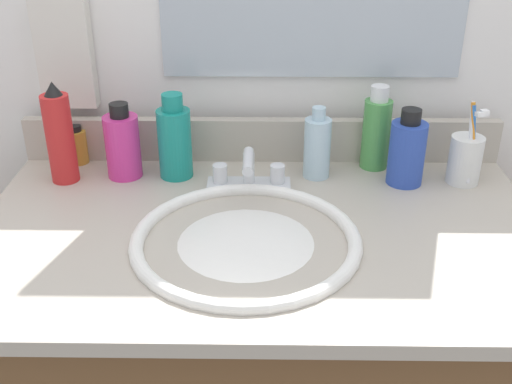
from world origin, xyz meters
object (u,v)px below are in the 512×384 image
object	(u,v)px
bottle_soap_pink	(123,145)
hand_towel	(65,53)
bottle_toner_green	(376,131)
bottle_mouthwash_teal	(175,140)
bottle_oil_amber	(77,145)
cup_white_ceramic	(466,158)
bottle_gel_clear	(317,147)
faucet	(249,176)
bottle_shampoo_blue	(407,151)
bottle_spray_red	(60,136)

from	to	relation	value
bottle_soap_pink	hand_towel	bearing A→B (deg)	139.52
bottle_toner_green	bottle_mouthwash_teal	size ratio (longest dim) A/B	1.01
bottle_soap_pink	bottle_mouthwash_teal	bearing A→B (deg)	0.79
bottle_oil_amber	bottle_soap_pink	bearing A→B (deg)	-28.97
cup_white_ceramic	bottle_gel_clear	bearing A→B (deg)	175.26
bottle_toner_green	bottle_gel_clear	world-z (taller)	bottle_toner_green
bottle_mouthwash_teal	bottle_soap_pink	bearing A→B (deg)	-179.21
bottle_toner_green	cup_white_ceramic	distance (m)	0.18
bottle_oil_amber	bottle_soap_pink	world-z (taller)	bottle_soap_pink
faucet	bottle_mouthwash_teal	size ratio (longest dim) A/B	0.94
bottle_oil_amber	cup_white_ceramic	xyz separation A→B (m)	(0.78, -0.08, 0.01)
bottle_shampoo_blue	bottle_gel_clear	xyz separation A→B (m)	(-0.17, 0.03, -0.00)
faucet	bottle_shampoo_blue	xyz separation A→B (m)	(0.30, 0.03, 0.04)
bottle_shampoo_blue	bottle_mouthwash_teal	distance (m)	0.45
faucet	bottle_soap_pink	world-z (taller)	bottle_soap_pink
bottle_shampoo_blue	bottle_soap_pink	size ratio (longest dim) A/B	1.00
bottle_oil_amber	bottle_mouthwash_teal	bearing A→B (deg)	-15.69
bottle_gel_clear	faucet	bearing A→B (deg)	-155.73
bottle_soap_pink	cup_white_ceramic	bearing A→B (deg)	-1.72
bottle_shampoo_blue	cup_white_ceramic	size ratio (longest dim) A/B	0.92
bottle_shampoo_blue	bottle_oil_amber	bearing A→B (deg)	172.70
bottle_oil_amber	bottle_mouthwash_teal	size ratio (longest dim) A/B	0.48
bottle_oil_amber	bottle_gel_clear	xyz separation A→B (m)	(0.49, -0.06, 0.03)
faucet	bottle_gel_clear	bearing A→B (deg)	24.27
bottle_toner_green	cup_white_ceramic	xyz separation A→B (m)	(0.16, -0.07, -0.03)
faucet	bottle_spray_red	world-z (taller)	bottle_spray_red
hand_towel	bottle_soap_pink	distance (m)	0.22
faucet	bottle_mouthwash_teal	world-z (taller)	bottle_mouthwash_teal
bottle_toner_green	bottle_shampoo_blue	bearing A→B (deg)	-56.58
bottle_oil_amber	bottle_mouthwash_teal	xyz separation A→B (m)	(0.21, -0.06, 0.04)
bottle_shampoo_blue	bottle_spray_red	xyz separation A→B (m)	(-0.67, 0.00, 0.03)
bottle_toner_green	bottle_oil_amber	distance (m)	0.62
bottle_shampoo_blue	bottle_spray_red	world-z (taller)	bottle_spray_red
bottle_gel_clear	bottle_soap_pink	xyz separation A→B (m)	(-0.38, -0.00, 0.00)
faucet	bottle_spray_red	distance (m)	0.37
bottle_shampoo_blue	cup_white_ceramic	world-z (taller)	cup_white_ceramic
cup_white_ceramic	faucet	bearing A→B (deg)	-175.03
bottle_spray_red	cup_white_ceramic	world-z (taller)	bottle_spray_red
faucet	bottle_spray_red	xyz separation A→B (m)	(-0.36, 0.03, 0.07)
bottle_mouthwash_teal	bottle_gel_clear	xyz separation A→B (m)	(0.28, 0.00, -0.01)
bottle_spray_red	cup_white_ceramic	distance (m)	0.78
cup_white_ceramic	bottle_shampoo_blue	bearing A→B (deg)	-178.29
faucet	bottle_toner_green	xyz separation A→B (m)	(0.25, 0.11, 0.05)
bottle_shampoo_blue	bottle_mouthwash_teal	world-z (taller)	bottle_mouthwash_teal
bottle_mouthwash_teal	bottle_gel_clear	world-z (taller)	bottle_mouthwash_teal
hand_towel	bottle_spray_red	distance (m)	0.18
bottle_gel_clear	bottle_soap_pink	world-z (taller)	bottle_soap_pink
bottle_toner_green	bottle_gel_clear	size ratio (longest dim) A/B	1.19
bottle_soap_pink	bottle_toner_green	bearing A→B (deg)	5.67
cup_white_ceramic	bottle_spray_red	bearing A→B (deg)	-179.89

